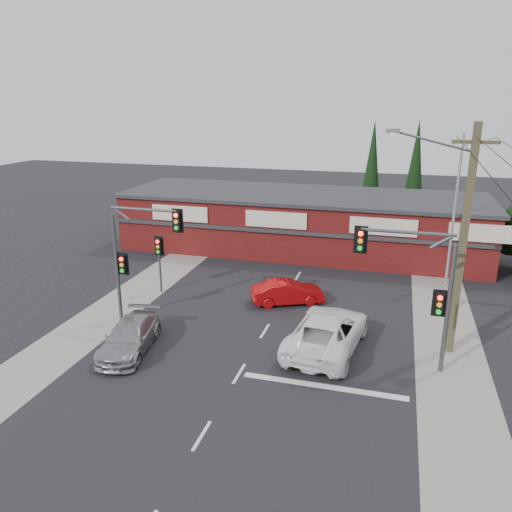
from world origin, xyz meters
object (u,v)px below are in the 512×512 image
(white_suv, at_px, (327,331))
(silver_suv, at_px, (130,337))
(red_sedan, at_px, (288,292))
(shop_building, at_px, (302,221))
(utility_pole, at_px, (460,235))

(white_suv, bearing_deg, silver_suv, 24.02)
(red_sedan, xyz_separation_m, shop_building, (-1.31, 10.64, 1.48))
(white_suv, xyz_separation_m, red_sedan, (-2.84, 4.66, -0.20))
(utility_pole, bearing_deg, red_sedan, 157.35)
(red_sedan, bearing_deg, shop_building, -17.88)
(white_suv, relative_size, utility_pole, 0.61)
(red_sedan, height_order, shop_building, shop_building)
(white_suv, xyz_separation_m, utility_pole, (5.21, 1.30, 4.55))
(silver_suv, distance_m, red_sedan, 9.20)
(silver_suv, xyz_separation_m, utility_pole, (13.68, 3.91, 4.72))
(utility_pole, bearing_deg, shop_building, 123.76)
(white_suv, height_order, silver_suv, white_suv)
(silver_suv, height_order, utility_pole, utility_pole)
(silver_suv, relative_size, utility_pole, 0.46)
(white_suv, relative_size, shop_building, 0.22)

